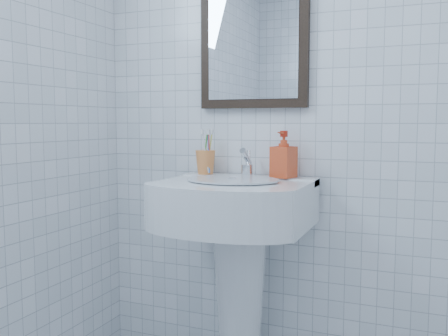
% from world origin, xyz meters
% --- Properties ---
extents(wall_back, '(2.20, 0.02, 2.50)m').
position_xyz_m(wall_back, '(0.00, 1.20, 1.25)').
color(wall_back, white).
rests_on(wall_back, ground).
extents(washbasin, '(0.61, 0.45, 0.95)m').
position_xyz_m(washbasin, '(-0.35, 0.99, 0.64)').
color(washbasin, white).
rests_on(washbasin, ground).
extents(faucet, '(0.05, 0.11, 0.13)m').
position_xyz_m(faucet, '(-0.35, 1.10, 0.99)').
color(faucet, silver).
rests_on(faucet, washbasin).
extents(toothbrush_cup, '(0.09, 0.09, 0.11)m').
position_xyz_m(toothbrush_cup, '(-0.56, 1.12, 0.99)').
color(toothbrush_cup, orange).
rests_on(toothbrush_cup, washbasin).
extents(soap_dispenser, '(0.11, 0.11, 0.20)m').
position_xyz_m(soap_dispenser, '(-0.19, 1.11, 1.04)').
color(soap_dispenser, red).
rests_on(soap_dispenser, washbasin).
extents(wall_mirror, '(0.50, 0.04, 0.62)m').
position_xyz_m(wall_mirror, '(-0.35, 1.18, 1.55)').
color(wall_mirror, black).
rests_on(wall_mirror, wall_back).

